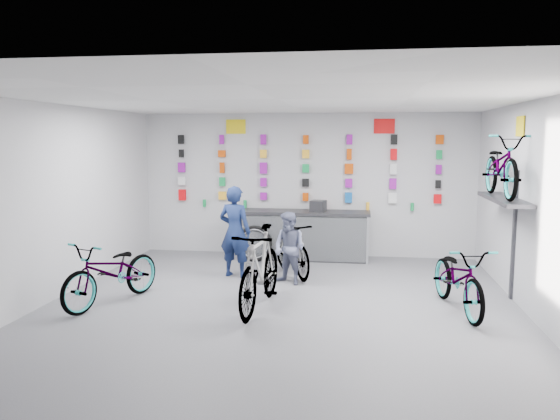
% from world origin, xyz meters
% --- Properties ---
extents(floor, '(8.00, 8.00, 0.00)m').
position_xyz_m(floor, '(0.00, 0.00, 0.00)').
color(floor, '#535358').
rests_on(floor, ground).
extents(ceiling, '(8.00, 8.00, 0.00)m').
position_xyz_m(ceiling, '(0.00, 0.00, 3.00)').
color(ceiling, white).
rests_on(ceiling, wall_back).
extents(wall_back, '(7.00, 0.00, 7.00)m').
position_xyz_m(wall_back, '(0.00, 4.00, 1.50)').
color(wall_back, '#B5B5B8').
rests_on(wall_back, floor).
extents(wall_front, '(7.00, 0.00, 7.00)m').
position_xyz_m(wall_front, '(0.00, -4.00, 1.50)').
color(wall_front, '#B5B5B8').
rests_on(wall_front, floor).
extents(wall_left, '(0.00, 8.00, 8.00)m').
position_xyz_m(wall_left, '(-3.50, 0.00, 1.50)').
color(wall_left, '#B5B5B8').
rests_on(wall_left, floor).
extents(wall_right, '(0.00, 8.00, 8.00)m').
position_xyz_m(wall_right, '(3.50, 0.00, 1.50)').
color(wall_right, '#B5B5B8').
rests_on(wall_right, floor).
extents(counter, '(2.70, 0.66, 1.00)m').
position_xyz_m(counter, '(0.00, 3.54, 0.49)').
color(counter, black).
rests_on(counter, floor).
extents(merch_wall, '(5.56, 0.08, 1.56)m').
position_xyz_m(merch_wall, '(0.02, 3.93, 1.77)').
color(merch_wall, red).
rests_on(merch_wall, wall_back).
extents(wall_bracket, '(0.39, 1.90, 2.00)m').
position_xyz_m(wall_bracket, '(3.33, 1.20, 1.46)').
color(wall_bracket, '#333338').
rests_on(wall_bracket, wall_right).
extents(sign_left, '(0.42, 0.02, 0.30)m').
position_xyz_m(sign_left, '(-1.50, 3.98, 2.72)').
color(sign_left, yellow).
rests_on(sign_left, wall_back).
extents(sign_right, '(0.42, 0.02, 0.30)m').
position_xyz_m(sign_right, '(1.60, 3.98, 2.72)').
color(sign_right, red).
rests_on(sign_right, wall_back).
extents(sign_side, '(0.02, 0.40, 0.30)m').
position_xyz_m(sign_side, '(3.48, 1.20, 2.65)').
color(sign_side, yellow).
rests_on(sign_side, wall_right).
extents(bike_left, '(1.26, 1.99, 0.99)m').
position_xyz_m(bike_left, '(-2.51, 0.05, 0.49)').
color(bike_left, gray).
rests_on(bike_left, floor).
extents(bike_center, '(0.74, 2.05, 1.21)m').
position_xyz_m(bike_center, '(-0.27, 0.11, 0.60)').
color(bike_center, gray).
rests_on(bike_center, floor).
extents(bike_right, '(0.99, 1.96, 0.98)m').
position_xyz_m(bike_right, '(2.56, 0.44, 0.49)').
color(bike_right, gray).
rests_on(bike_right, floor).
extents(bike_service, '(1.20, 1.71, 1.01)m').
position_xyz_m(bike_service, '(-0.07, 2.18, 0.50)').
color(bike_service, gray).
rests_on(bike_service, floor).
extents(bike_wall, '(0.63, 1.80, 0.95)m').
position_xyz_m(bike_wall, '(3.25, 1.20, 2.05)').
color(bike_wall, gray).
rests_on(bike_wall, wall_bracket).
extents(clerk, '(0.67, 0.52, 1.64)m').
position_xyz_m(clerk, '(-1.07, 1.93, 0.82)').
color(clerk, '#132049').
rests_on(clerk, floor).
extents(customer, '(0.76, 0.71, 1.24)m').
position_xyz_m(customer, '(-0.04, 1.57, 0.62)').
color(customer, slate).
rests_on(customer, floor).
extents(spare_wheel, '(0.75, 0.25, 0.74)m').
position_xyz_m(spare_wheel, '(-0.96, 3.17, 0.36)').
color(spare_wheel, black).
rests_on(spare_wheel, floor).
extents(register, '(0.34, 0.36, 0.22)m').
position_xyz_m(register, '(0.30, 3.55, 1.11)').
color(register, black).
rests_on(register, counter).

